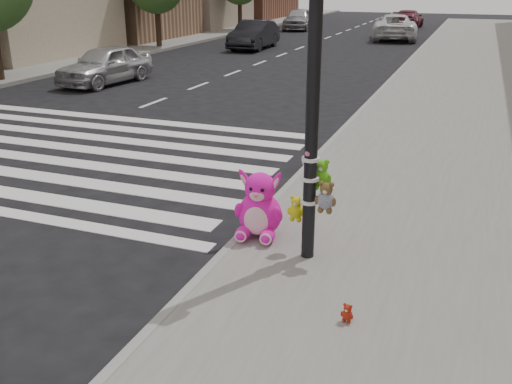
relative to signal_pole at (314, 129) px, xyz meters
The scene contains 13 objects.
ground 3.66m from the signal_pole, 145.32° to the right, with size 120.00×120.00×0.00m, color black.
sidewalk_near 8.70m from the signal_pole, 73.80° to the left, with size 7.00×80.00×0.14m, color slate.
sidewalk_far 24.36m from the signal_pole, 131.56° to the left, with size 6.00×80.00×0.14m, color slate.
curb_edge 8.44m from the signal_pole, 97.46° to the left, with size 0.12×80.00×0.15m, color gray.
crosswalk 8.09m from the signal_pole, 154.57° to the left, with size 11.00×6.00×0.01m, color silver, non-canonical shape.
signal_pole is the anchor object (origin of this frame).
pink_bunny 1.56m from the signal_pole, 156.44° to the left, with size 0.68×0.75×0.96m.
red_teddy 2.18m from the signal_pole, 59.35° to the right, with size 0.14×0.10×0.21m, color #A62310, non-canonical shape.
car_silver_far 14.73m from the signal_pole, 134.63° to the left, with size 1.55×3.86×1.31m, color silver.
car_dark_far 23.93m from the signal_pole, 112.80° to the left, with size 1.51×4.33×1.43m, color black.
car_white_near 29.59m from the signal_pole, 96.06° to the left, with size 2.44×5.29×1.47m, color silver.
car_maroon_near 38.52m from the signal_pole, 95.10° to the left, with size 1.81×4.44×1.29m, color maroon.
car_silver_deep 35.63m from the signal_pole, 107.12° to the left, with size 1.78×4.42×1.51m, color #A5A6AA.
Camera 1 is at (4.32, -4.55, 3.48)m, focal length 40.00 mm.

